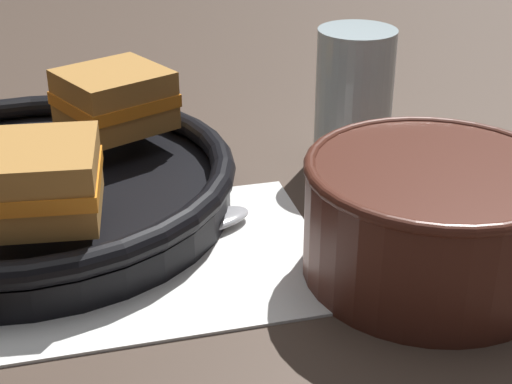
{
  "coord_description": "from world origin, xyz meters",
  "views": [
    {
      "loc": [
        -0.17,
        -0.43,
        0.28
      ],
      "look_at": [
        0.03,
        -0.01,
        0.04
      ],
      "focal_mm": 55.0,
      "sensor_mm": 36.0,
      "label": 1
    }
  ],
  "objects_px": {
    "soup_bowl": "(431,213)",
    "drinking_glass": "(354,98)",
    "spoon": "(184,230)",
    "sandwich_near_left": "(40,180)",
    "sandwich_near_right": "(114,99)",
    "skillet": "(32,187)"
  },
  "relations": [
    {
      "from": "spoon",
      "to": "drinking_glass",
      "type": "relative_size",
      "value": 1.58
    },
    {
      "from": "soup_bowl",
      "to": "sandwich_near_left",
      "type": "relative_size",
      "value": 1.68
    },
    {
      "from": "skillet",
      "to": "sandwich_near_right",
      "type": "height_order",
      "value": "sandwich_near_right"
    },
    {
      "from": "spoon",
      "to": "drinking_glass",
      "type": "xyz_separation_m",
      "value": [
        0.18,
        0.07,
        0.05
      ]
    },
    {
      "from": "soup_bowl",
      "to": "sandwich_near_right",
      "type": "height_order",
      "value": "sandwich_near_right"
    },
    {
      "from": "soup_bowl",
      "to": "skillet",
      "type": "relative_size",
      "value": 0.54
    },
    {
      "from": "soup_bowl",
      "to": "drinking_glass",
      "type": "relative_size",
      "value": 1.43
    },
    {
      "from": "sandwich_near_left",
      "to": "drinking_glass",
      "type": "xyz_separation_m",
      "value": [
        0.27,
        0.07,
        -0.01
      ]
    },
    {
      "from": "spoon",
      "to": "sandwich_near_right",
      "type": "height_order",
      "value": "sandwich_near_right"
    },
    {
      "from": "spoon",
      "to": "sandwich_near_right",
      "type": "bearing_deg",
      "value": 84.6
    },
    {
      "from": "spoon",
      "to": "sandwich_near_left",
      "type": "height_order",
      "value": "sandwich_near_left"
    },
    {
      "from": "skillet",
      "to": "sandwich_near_right",
      "type": "relative_size",
      "value": 3.2
    },
    {
      "from": "soup_bowl",
      "to": "sandwich_near_right",
      "type": "relative_size",
      "value": 1.73
    },
    {
      "from": "soup_bowl",
      "to": "spoon",
      "type": "height_order",
      "value": "soup_bowl"
    },
    {
      "from": "soup_bowl",
      "to": "spoon",
      "type": "distance_m",
      "value": 0.17
    },
    {
      "from": "soup_bowl",
      "to": "sandwich_near_left",
      "type": "xyz_separation_m",
      "value": [
        -0.22,
        0.11,
        0.02
      ]
    },
    {
      "from": "skillet",
      "to": "sandwich_near_right",
      "type": "distance_m",
      "value": 0.1
    },
    {
      "from": "spoon",
      "to": "sandwich_near_left",
      "type": "distance_m",
      "value": 0.11
    },
    {
      "from": "soup_bowl",
      "to": "sandwich_near_right",
      "type": "bearing_deg",
      "value": 120.48
    },
    {
      "from": "sandwich_near_left",
      "to": "drinking_glass",
      "type": "bearing_deg",
      "value": 13.78
    },
    {
      "from": "soup_bowl",
      "to": "sandwich_near_right",
      "type": "xyz_separation_m",
      "value": [
        -0.14,
        0.23,
        0.02
      ]
    },
    {
      "from": "spoon",
      "to": "sandwich_near_left",
      "type": "xyz_separation_m",
      "value": [
        -0.09,
        -0.0,
        0.06
      ]
    }
  ]
}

